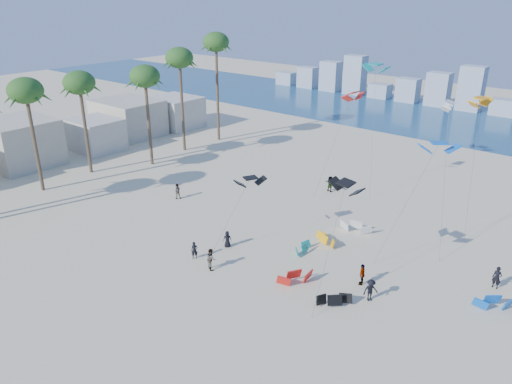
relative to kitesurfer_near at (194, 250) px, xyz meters
The scene contains 10 objects.
ground 9.55m from the kitesurfer_near, 99.55° to the right, with size 220.00×220.00×0.00m, color beige.
ocean 62.63m from the kitesurfer_near, 91.45° to the left, with size 220.00×220.00×0.00m, color navy.
kitesurfer_near is the anchor object (origin of this frame).
kitesurfer_mid 2.31m from the kitesurfer_near, ahead, with size 0.90×0.70×1.86m, color gray.
kitesurfers_far 11.64m from the kitesurfer_near, 60.88° to the left, with size 33.31×18.12×1.84m.
grounded_kites 13.53m from the kitesurfer_near, 32.98° to the left, with size 17.64×14.14×0.99m.
flying_kites 21.70m from the kitesurfer_near, 54.54° to the left, with size 28.71×27.77×14.56m.
palm_row 27.11m from the kitesurfer_near, 164.02° to the left, with size 8.46×44.80×16.02m.
beachfront_buildings 37.13m from the kitesurfer_near, 162.05° to the left, with size 11.50×43.00×6.00m.
distant_skyline 72.70m from the kitesurfer_near, 92.18° to the left, with size 85.00×3.00×8.40m.
Camera 1 is at (29.18, -15.59, 21.59)m, focal length 34.21 mm.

